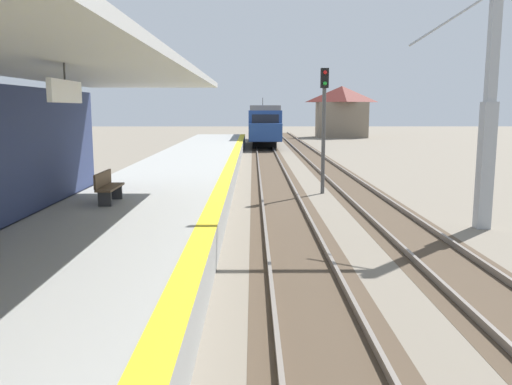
# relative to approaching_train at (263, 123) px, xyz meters

# --- Properties ---
(station_platform) EXTENTS (5.00, 80.00, 0.91)m
(station_platform) POSITION_rel_approaching_train_xyz_m (-4.40, -38.17, -1.73)
(station_platform) COLOR #999993
(station_platform) RESTS_ON ground
(track_pair_nearest_platform) EXTENTS (2.34, 120.00, 0.16)m
(track_pair_nearest_platform) POSITION_rel_approaching_train_xyz_m (-0.00, -34.17, -2.13)
(track_pair_nearest_platform) COLOR #4C3D2D
(track_pair_nearest_platform) RESTS_ON ground
(track_pair_middle) EXTENTS (2.34, 120.00, 0.16)m
(track_pair_middle) POSITION_rel_approaching_train_xyz_m (3.40, -34.17, -2.13)
(track_pair_middle) COLOR #4C3D2D
(track_pair_middle) RESTS_ON ground
(approaching_train) EXTENTS (2.93, 19.60, 4.76)m
(approaching_train) POSITION_rel_approaching_train_xyz_m (0.00, 0.00, 0.00)
(approaching_train) COLOR navy
(approaching_train) RESTS_ON ground
(rail_signal_post) EXTENTS (0.32, 0.34, 5.20)m
(rail_signal_post) POSITION_rel_approaching_train_xyz_m (1.87, -32.51, 1.02)
(rail_signal_post) COLOR #4C4C4C
(rail_signal_post) RESTS_ON ground
(catenary_pylon_far_side) EXTENTS (5.00, 0.40, 7.50)m
(catenary_pylon_far_side) POSITION_rel_approaching_train_xyz_m (5.49, -39.20, 1.43)
(catenary_pylon_far_side) COLOR #9EA3A8
(catenary_pylon_far_side) RESTS_ON ground
(platform_bench) EXTENTS (0.45, 1.60, 0.88)m
(platform_bench) POSITION_rel_approaching_train_xyz_m (-5.23, -39.81, -0.80)
(platform_bench) COLOR brown
(platform_bench) RESTS_ON station_platform
(distant_trackside_house) EXTENTS (6.60, 5.28, 6.40)m
(distant_trackside_house) POSITION_rel_approaching_train_xyz_m (10.11, 12.97, 1.16)
(distant_trackside_house) COLOR #7F705B
(distant_trackside_house) RESTS_ON ground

